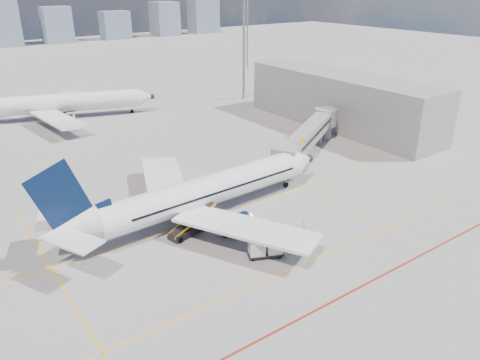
# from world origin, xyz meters

# --- Properties ---
(ground) EXTENTS (420.00, 420.00, 0.00)m
(ground) POSITION_xyz_m (0.00, 0.00, 0.00)
(ground) COLOR gray
(ground) RESTS_ON ground
(apron_markings) EXTENTS (90.00, 35.12, 0.01)m
(apron_markings) POSITION_xyz_m (-0.58, -3.91, 0.01)
(apron_markings) COLOR #EAA00C
(apron_markings) RESTS_ON ground
(jet_bridge) EXTENTS (23.55, 15.78, 6.30)m
(jet_bridge) POSITION_xyz_m (23.51, 16.91, 3.74)
(jet_bridge) COLOR gray
(jet_bridge) RESTS_ON ground
(terminal_block) EXTENTS (10.00, 42.00, 10.00)m
(terminal_block) POSITION_xyz_m (39.95, 26.00, 5.00)
(terminal_block) COLOR gray
(terminal_block) RESTS_ON ground
(floodlight_mast_ne) EXTENTS (3.20, 0.61, 25.45)m
(floodlight_mast_ne) POSITION_xyz_m (38.00, 55.00, 13.59)
(floodlight_mast_ne) COLOR gray
(floodlight_mast_ne) RESTS_ON ground
(floodlight_mast_far) EXTENTS (3.20, 0.61, 25.45)m
(floodlight_mast_far) POSITION_xyz_m (65.00, 90.00, 13.59)
(floodlight_mast_far) COLOR gray
(floodlight_mast_far) RESTS_ON ground
(main_aircraft) EXTENTS (38.14, 33.21, 11.12)m
(main_aircraft) POSITION_xyz_m (-2.47, 8.60, 3.22)
(main_aircraft) COLOR silver
(main_aircraft) RESTS_ON ground
(second_aircraft) EXTENTS (37.93, 32.36, 11.37)m
(second_aircraft) POSITION_xyz_m (-3.27, 62.93, 3.22)
(second_aircraft) COLOR silver
(second_aircraft) RESTS_ON ground
(baggage_tug) EXTENTS (2.41, 2.01, 1.46)m
(baggage_tug) POSITION_xyz_m (2.08, -1.32, 0.70)
(baggage_tug) COLOR silver
(baggage_tug) RESTS_ON ground
(cargo_dolly) EXTENTS (4.01, 3.00, 2.01)m
(cargo_dolly) POSITION_xyz_m (-1.29, -2.60, 1.10)
(cargo_dolly) COLOR black
(cargo_dolly) RESTS_ON ground
(belt_loader) EXTENTS (6.62, 2.88, 2.66)m
(belt_loader) POSITION_xyz_m (-5.48, 6.02, 0.69)
(belt_loader) COLOR black
(belt_loader) RESTS_ON ground
(ramp_worker) EXTENTS (0.56, 0.73, 1.80)m
(ramp_worker) POSITION_xyz_m (5.26, -1.35, 0.90)
(ramp_worker) COLOR #F4F519
(ramp_worker) RESTS_ON ground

